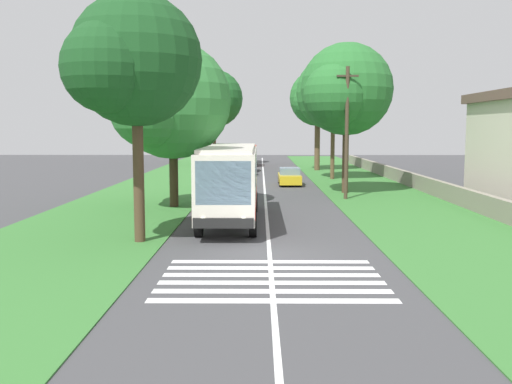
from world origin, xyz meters
TOP-DOWN VIEW (x-y plane):
  - ground at (0.00, 0.00)m, footprint 160.00×160.00m
  - grass_verge_left at (15.00, 8.20)m, footprint 120.00×8.00m
  - grass_verge_right at (15.00, -8.20)m, footprint 120.00×8.00m
  - centre_line at (15.00, 0.00)m, footprint 110.00×0.16m
  - coach_bus at (7.41, 1.80)m, footprint 11.16×2.62m
  - zebra_crossing at (-3.31, 0.00)m, footprint 4.95×6.80m
  - trailing_car_0 at (26.04, -2.07)m, footprint 4.30×1.78m
  - trailing_car_1 at (35.91, 1.87)m, footprint 4.30×1.78m
  - trailing_car_2 at (41.43, 1.60)m, footprint 4.30×1.78m
  - trailing_minibus_0 at (50.73, 1.84)m, footprint 6.00×2.14m
  - roadside_tree_left_0 at (53.16, 6.43)m, footprint 8.71×7.32m
  - roadside_tree_left_1 at (2.37, 5.35)m, footprint 6.33×5.19m
  - roadside_tree_left_2 at (12.74, 5.57)m, footprint 7.96×6.74m
  - roadside_tree_right_0 at (31.44, -6.10)m, footprint 7.70×6.68m
  - roadside_tree_right_1 at (42.69, -5.82)m, footprint 7.36×6.12m
  - roadside_tree_right_2 at (20.03, -5.51)m, footprint 7.72×6.45m
  - utility_pole at (16.48, -5.22)m, footprint 0.24×1.40m
  - roadside_wall at (20.00, -11.60)m, footprint 70.00×0.40m

SIDE VIEW (x-z plane):
  - ground at x=0.00m, z-range 0.00..0.00m
  - zebra_crossing at x=-3.31m, z-range 0.00..0.01m
  - centre_line at x=15.00m, z-range 0.00..0.01m
  - grass_verge_left at x=15.00m, z-range 0.00..0.04m
  - grass_verge_right at x=15.00m, z-range 0.00..0.04m
  - roadside_wall at x=20.00m, z-range 0.04..1.13m
  - trailing_car_0 at x=26.04m, z-range -0.05..1.38m
  - trailing_car_1 at x=35.91m, z-range -0.05..1.38m
  - trailing_car_2 at x=41.43m, z-range -0.05..1.38m
  - trailing_minibus_0 at x=50.73m, z-range 0.28..2.81m
  - coach_bus at x=7.41m, z-range 0.28..4.01m
  - utility_pole at x=16.48m, z-range 0.18..8.66m
  - roadside_tree_left_2 at x=12.74m, z-range 1.25..10.77m
  - roadside_tree_left_1 at x=2.37m, z-range 2.18..11.98m
  - roadside_tree_right_2 at x=20.03m, z-range 1.89..12.40m
  - roadside_tree_right_0 at x=31.44m, z-range 2.08..13.17m
  - roadside_tree_right_1 at x=42.69m, z-range 2.26..13.22m
  - roadside_tree_left_0 at x=53.16m, z-range 2.20..14.24m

